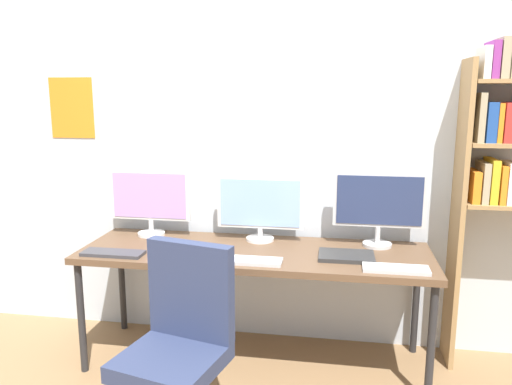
# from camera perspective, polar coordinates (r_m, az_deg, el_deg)

# --- Properties ---
(wall_back) EXTENTS (4.53, 0.11, 2.60)m
(wall_back) POSITION_cam_1_polar(r_m,az_deg,el_deg) (3.38, 1.02, 4.71)
(wall_back) COLOR silver
(wall_back) RESTS_ON ground_plane
(desk) EXTENTS (2.13, 0.68, 0.74)m
(desk) POSITION_cam_1_polar(r_m,az_deg,el_deg) (3.11, -0.15, -7.46)
(desk) COLOR brown
(desk) RESTS_ON ground_plane
(office_chair) EXTENTS (0.53, 0.54, 0.99)m
(office_chair) POSITION_cam_1_polar(r_m,az_deg,el_deg) (2.55, -8.80, -19.17)
(office_chair) COLOR #2D2D33
(office_chair) RESTS_ON ground_plane
(monitor_left) EXTENTS (0.55, 0.18, 0.44)m
(monitor_left) POSITION_cam_1_polar(r_m,az_deg,el_deg) (3.43, -11.93, -0.73)
(monitor_left) COLOR silver
(monitor_left) RESTS_ON desk
(monitor_center) EXTENTS (0.56, 0.18, 0.42)m
(monitor_center) POSITION_cam_1_polar(r_m,az_deg,el_deg) (3.23, 0.48, -1.55)
(monitor_center) COLOR silver
(monitor_center) RESTS_ON desk
(monitor_right) EXTENTS (0.56, 0.18, 0.46)m
(monitor_right) POSITION_cam_1_polar(r_m,az_deg,el_deg) (3.20, 13.79, -1.33)
(monitor_right) COLOR silver
(monitor_right) RESTS_ON desk
(keyboard_left) EXTENTS (0.37, 0.13, 0.02)m
(keyboard_left) POSITION_cam_1_polar(r_m,az_deg,el_deg) (3.12, -15.92, -6.64)
(keyboard_left) COLOR #38383D
(keyboard_left) RESTS_ON desk
(keyboard_center) EXTENTS (0.39, 0.13, 0.02)m
(keyboard_center) POSITION_cam_1_polar(r_m,az_deg,el_deg) (2.88, -0.94, -7.74)
(keyboard_center) COLOR silver
(keyboard_center) RESTS_ON desk
(keyboard_right) EXTENTS (0.35, 0.13, 0.02)m
(keyboard_right) POSITION_cam_1_polar(r_m,az_deg,el_deg) (2.85, 15.59, -8.35)
(keyboard_right) COLOR silver
(keyboard_right) RESTS_ON desk
(mouse_left_side) EXTENTS (0.06, 0.10, 0.03)m
(mouse_left_side) POSITION_cam_1_polar(r_m,az_deg,el_deg) (3.03, -6.93, -6.69)
(mouse_left_side) COLOR #38383D
(mouse_left_side) RESTS_ON desk
(mouse_right_side) EXTENTS (0.06, 0.10, 0.03)m
(mouse_right_side) POSITION_cam_1_polar(r_m,az_deg,el_deg) (3.01, -8.11, -6.86)
(mouse_right_side) COLOR silver
(mouse_right_side) RESTS_ON desk
(laptop_closed) EXTENTS (0.32, 0.22, 0.02)m
(laptop_closed) POSITION_cam_1_polar(r_m,az_deg,el_deg) (2.99, 10.22, -7.10)
(laptop_closed) COLOR #2D2D2D
(laptop_closed) RESTS_ON desk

